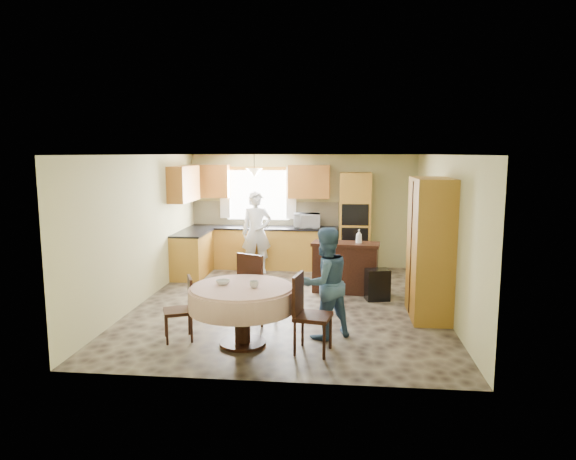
{
  "coord_description": "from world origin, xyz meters",
  "views": [
    {
      "loc": [
        0.85,
        -8.36,
        2.52
      ],
      "look_at": [
        -0.05,
        0.3,
        1.22
      ],
      "focal_mm": 32.0,
      "sensor_mm": 36.0,
      "label": 1
    }
  ],
  "objects_px": {
    "chair_right": "(307,309)",
    "person_dining": "(325,283)",
    "dining_table": "(242,299)",
    "chair_back": "(255,284)",
    "cupboard": "(430,248)",
    "chair_left": "(183,305)",
    "sideboard": "(345,269)",
    "person_sink": "(257,233)",
    "oven_tower": "(355,222)"
  },
  "relations": [
    {
      "from": "oven_tower",
      "to": "dining_table",
      "type": "relative_size",
      "value": 1.52
    },
    {
      "from": "chair_left",
      "to": "person_dining",
      "type": "height_order",
      "value": "person_dining"
    },
    {
      "from": "chair_right",
      "to": "oven_tower",
      "type": "bearing_deg",
      "value": 2.31
    },
    {
      "from": "sideboard",
      "to": "person_sink",
      "type": "distance_m",
      "value": 2.33
    },
    {
      "from": "dining_table",
      "to": "person_dining",
      "type": "height_order",
      "value": "person_dining"
    },
    {
      "from": "oven_tower",
      "to": "sideboard",
      "type": "relative_size",
      "value": 1.75
    },
    {
      "from": "dining_table",
      "to": "person_sink",
      "type": "height_order",
      "value": "person_sink"
    },
    {
      "from": "chair_left",
      "to": "person_sink",
      "type": "bearing_deg",
      "value": 152.47
    },
    {
      "from": "chair_back",
      "to": "person_dining",
      "type": "relative_size",
      "value": 0.7
    },
    {
      "from": "oven_tower",
      "to": "person_dining",
      "type": "xyz_separation_m",
      "value": [
        -0.5,
        -4.21,
        -0.29
      ]
    },
    {
      "from": "sideboard",
      "to": "chair_back",
      "type": "distance_m",
      "value": 2.31
    },
    {
      "from": "chair_back",
      "to": "person_sink",
      "type": "bearing_deg",
      "value": -56.7
    },
    {
      "from": "dining_table",
      "to": "person_sink",
      "type": "xyz_separation_m",
      "value": [
        -0.48,
        4.11,
        0.24
      ]
    },
    {
      "from": "person_dining",
      "to": "chair_right",
      "type": "bearing_deg",
      "value": 34.75
    },
    {
      "from": "dining_table",
      "to": "person_dining",
      "type": "bearing_deg",
      "value": 20.44
    },
    {
      "from": "oven_tower",
      "to": "sideboard",
      "type": "height_order",
      "value": "oven_tower"
    },
    {
      "from": "cupboard",
      "to": "chair_right",
      "type": "relative_size",
      "value": 2.13
    },
    {
      "from": "dining_table",
      "to": "chair_back",
      "type": "relative_size",
      "value": 1.31
    },
    {
      "from": "sideboard",
      "to": "person_dining",
      "type": "xyz_separation_m",
      "value": [
        -0.3,
        -2.37,
        0.34
      ]
    },
    {
      "from": "oven_tower",
      "to": "chair_back",
      "type": "bearing_deg",
      "value": -112.9
    },
    {
      "from": "sideboard",
      "to": "dining_table",
      "type": "relative_size",
      "value": 0.86
    },
    {
      "from": "oven_tower",
      "to": "dining_table",
      "type": "xyz_separation_m",
      "value": [
        -1.58,
        -4.61,
        -0.44
      ]
    },
    {
      "from": "sideboard",
      "to": "person_dining",
      "type": "distance_m",
      "value": 2.42
    },
    {
      "from": "sideboard",
      "to": "chair_back",
      "type": "bearing_deg",
      "value": -118.43
    },
    {
      "from": "cupboard",
      "to": "chair_right",
      "type": "height_order",
      "value": "cupboard"
    },
    {
      "from": "cupboard",
      "to": "chair_left",
      "type": "bearing_deg",
      "value": -158.68
    },
    {
      "from": "person_sink",
      "to": "sideboard",
      "type": "bearing_deg",
      "value": -50.09
    },
    {
      "from": "chair_right",
      "to": "person_dining",
      "type": "bearing_deg",
      "value": -9.75
    },
    {
      "from": "cupboard",
      "to": "chair_right",
      "type": "bearing_deg",
      "value": -137.58
    },
    {
      "from": "person_dining",
      "to": "chair_left",
      "type": "bearing_deg",
      "value": -26.05
    },
    {
      "from": "cupboard",
      "to": "chair_back",
      "type": "distance_m",
      "value": 2.74
    },
    {
      "from": "cupboard",
      "to": "person_dining",
      "type": "relative_size",
      "value": 1.41
    },
    {
      "from": "sideboard",
      "to": "person_dining",
      "type": "relative_size",
      "value": 0.79
    },
    {
      "from": "person_sink",
      "to": "chair_right",
      "type": "bearing_deg",
      "value": -86.87
    },
    {
      "from": "person_dining",
      "to": "person_sink",
      "type": "bearing_deg",
      "value": -101.92
    },
    {
      "from": "dining_table",
      "to": "chair_left",
      "type": "height_order",
      "value": "chair_left"
    },
    {
      "from": "chair_back",
      "to": "person_sink",
      "type": "relative_size",
      "value": 0.62
    },
    {
      "from": "cupboard",
      "to": "dining_table",
      "type": "height_order",
      "value": "cupboard"
    },
    {
      "from": "sideboard",
      "to": "dining_table",
      "type": "distance_m",
      "value": 3.1
    },
    {
      "from": "person_dining",
      "to": "oven_tower",
      "type": "bearing_deg",
      "value": -131.5
    },
    {
      "from": "cupboard",
      "to": "person_sink",
      "type": "height_order",
      "value": "cupboard"
    },
    {
      "from": "sideboard",
      "to": "chair_right",
      "type": "height_order",
      "value": "chair_right"
    },
    {
      "from": "dining_table",
      "to": "chair_left",
      "type": "xyz_separation_m",
      "value": [
        -0.84,
        0.11,
        -0.14
      ]
    },
    {
      "from": "dining_table",
      "to": "oven_tower",
      "type": "bearing_deg",
      "value": 71.12
    },
    {
      "from": "dining_table",
      "to": "chair_left",
      "type": "relative_size",
      "value": 1.62
    },
    {
      "from": "cupboard",
      "to": "person_dining",
      "type": "distance_m",
      "value": 1.93
    },
    {
      "from": "sideboard",
      "to": "person_sink",
      "type": "height_order",
      "value": "person_sink"
    },
    {
      "from": "chair_back",
      "to": "dining_table",
      "type": "bearing_deg",
      "value": 113.66
    },
    {
      "from": "oven_tower",
      "to": "chair_back",
      "type": "xyz_separation_m",
      "value": [
        -1.56,
        -3.7,
        -0.47
      ]
    },
    {
      "from": "sideboard",
      "to": "cupboard",
      "type": "relative_size",
      "value": 0.56
    }
  ]
}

